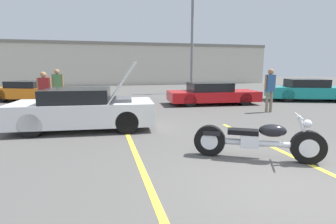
# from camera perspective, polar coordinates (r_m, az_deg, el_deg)

# --- Properties ---
(ground_plane) EXTENTS (80.00, 80.00, 0.00)m
(ground_plane) POSITION_cam_1_polar(r_m,az_deg,el_deg) (4.84, 23.67, -14.17)
(ground_plane) COLOR #514F4C
(parking_stripe_foreground) EXTENTS (0.12, 5.43, 0.01)m
(parking_stripe_foreground) POSITION_cam_1_polar(r_m,az_deg,el_deg) (5.45, -6.40, -10.60)
(parking_stripe_foreground) COLOR yellow
(parking_stripe_foreground) RESTS_ON ground
(parking_stripe_middle) EXTENTS (0.12, 5.43, 0.01)m
(parking_stripe_middle) POSITION_cam_1_polar(r_m,az_deg,el_deg) (6.69, 22.54, -7.42)
(parking_stripe_middle) COLOR yellow
(parking_stripe_middle) RESTS_ON ground
(far_building) EXTENTS (32.00, 4.20, 4.40)m
(far_building) POSITION_cam_1_polar(r_m,az_deg,el_deg) (29.78, -9.22, 10.52)
(far_building) COLOR beige
(far_building) RESTS_ON ground
(light_pole) EXTENTS (1.21, 0.28, 7.39)m
(light_pole) POSITION_cam_1_polar(r_m,az_deg,el_deg) (19.56, 5.50, 16.14)
(light_pole) COLOR slate
(light_pole) RESTS_ON ground
(motorcycle) EXTENTS (2.34, 1.41, 0.97)m
(motorcycle) POSITION_cam_1_polar(r_m,az_deg,el_deg) (5.73, 18.72, -5.88)
(motorcycle) COLOR black
(motorcycle) RESTS_ON ground
(show_car_hood_open) EXTENTS (4.32, 2.19, 2.06)m
(show_car_hood_open) POSITION_cam_1_polar(r_m,az_deg,el_deg) (8.44, -17.74, 0.62)
(show_car_hood_open) COLOR white
(show_car_hood_open) RESTS_ON ground
(parked_car_mid_row) EXTENTS (4.69, 2.19, 1.11)m
(parked_car_mid_row) POSITION_cam_1_polar(r_m,az_deg,el_deg) (13.68, 9.55, 3.93)
(parked_car_mid_row) COLOR red
(parked_car_mid_row) RESTS_ON ground
(parked_car_left_row) EXTENTS (4.44, 3.29, 1.13)m
(parked_car_left_row) POSITION_cam_1_polar(r_m,az_deg,el_deg) (16.55, -27.70, 4.04)
(parked_car_left_row) COLOR orange
(parked_car_left_row) RESTS_ON ground
(parked_car_right_row) EXTENTS (4.77, 3.16, 1.22)m
(parked_car_right_row) POSITION_cam_1_polar(r_m,az_deg,el_deg) (16.85, 28.21, 4.18)
(parked_car_right_row) COLOR teal
(parked_car_right_row) RESTS_ON ground
(spectator_near_motorcycle) EXTENTS (0.52, 0.24, 1.82)m
(spectator_near_motorcycle) POSITION_cam_1_polar(r_m,az_deg,el_deg) (11.79, 21.32, 5.22)
(spectator_near_motorcycle) COLOR gray
(spectator_near_motorcycle) RESTS_ON ground
(spectator_by_show_car) EXTENTS (0.52, 0.23, 1.72)m
(spectator_by_show_car) POSITION_cam_1_polar(r_m,az_deg,el_deg) (11.22, -25.29, 4.39)
(spectator_by_show_car) COLOR brown
(spectator_by_show_car) RESTS_ON ground
(spectator_midground) EXTENTS (0.52, 0.24, 1.79)m
(spectator_midground) POSITION_cam_1_polar(r_m,az_deg,el_deg) (13.60, -22.86, 5.56)
(spectator_midground) COLOR gray
(spectator_midground) RESTS_ON ground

